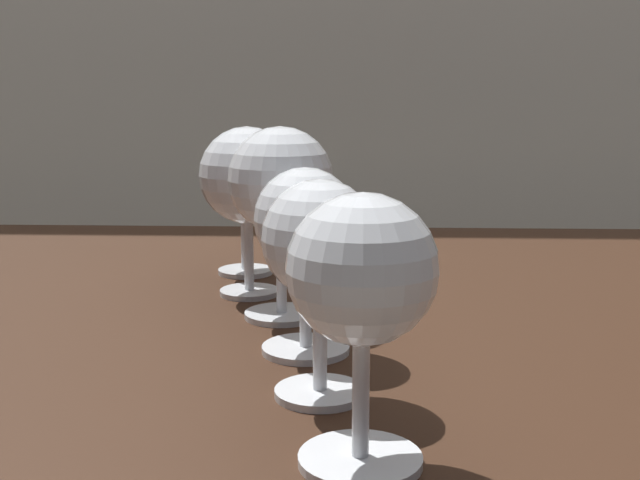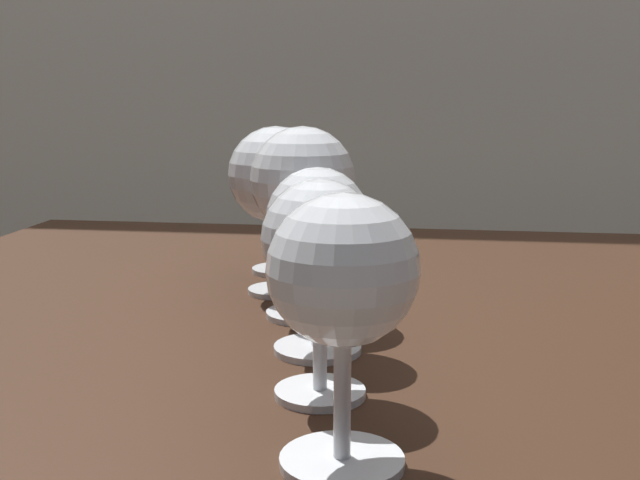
{
  "view_description": "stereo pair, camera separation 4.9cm",
  "coord_description": "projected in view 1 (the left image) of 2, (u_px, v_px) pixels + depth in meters",
  "views": [
    {
      "loc": [
        -0.06,
        -0.69,
        0.95
      ],
      "look_at": [
        -0.08,
        -0.21,
        0.86
      ],
      "focal_mm": 44.75,
      "sensor_mm": 36.0,
      "label": 1
    },
    {
      "loc": [
        -0.01,
        -0.69,
        0.95
      ],
      "look_at": [
        -0.08,
        -0.21,
        0.86
      ],
      "focal_mm": 44.75,
      "sensor_mm": 36.0,
      "label": 2
    }
  ],
  "objects": [
    {
      "name": "wine_glass_amber",
      "position": [
        248.0,
        177.0,
        0.74
      ],
      "size": [
        0.09,
        0.09,
        0.16
      ],
      "color": "white",
      "rests_on": "dining_table"
    },
    {
      "name": "dining_table",
      "position": [
        413.0,
        419.0,
        0.73
      ],
      "size": [
        1.15,
        0.84,
        0.76
      ],
      "color": "#382114",
      "rests_on": "ground_plane"
    },
    {
      "name": "wine_glass_empty",
      "position": [
        362.0,
        279.0,
        0.4
      ],
      "size": [
        0.08,
        0.08,
        0.14
      ],
      "color": "white",
      "rests_on": "dining_table"
    },
    {
      "name": "wine_glass_merlot",
      "position": [
        244.0,
        172.0,
        0.82
      ],
      "size": [
        0.09,
        0.09,
        0.15
      ],
      "color": "white",
      "rests_on": "dining_table"
    },
    {
      "name": "wine_glass_cabernet",
      "position": [
        281.0,
        185.0,
        0.66
      ],
      "size": [
        0.09,
        0.09,
        0.16
      ],
      "color": "white",
      "rests_on": "dining_table"
    },
    {
      "name": "wine_glass_pinot",
      "position": [
        305.0,
        226.0,
        0.57
      ],
      "size": [
        0.07,
        0.07,
        0.14
      ],
      "color": "white",
      "rests_on": "dining_table"
    },
    {
      "name": "wine_glass_white",
      "position": [
        320.0,
        244.0,
        0.49
      ],
      "size": [
        0.07,
        0.07,
        0.14
      ],
      "color": "white",
      "rests_on": "dining_table"
    }
  ]
}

